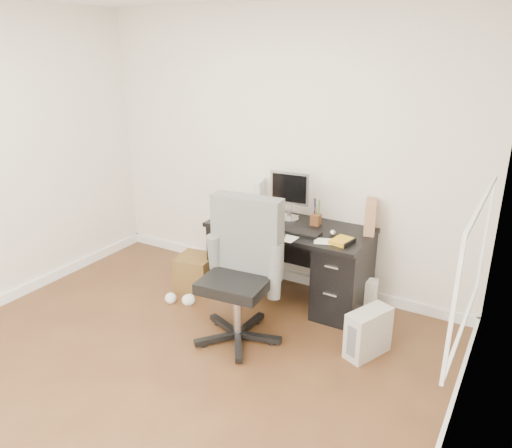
{
  "coord_description": "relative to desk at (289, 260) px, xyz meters",
  "views": [
    {
      "loc": [
        2.22,
        -2.26,
        2.38
      ],
      "look_at": [
        0.2,
        1.2,
        0.89
      ],
      "focal_mm": 35.0,
      "sensor_mm": 36.0,
      "label": 1
    }
  ],
  "objects": [
    {
      "name": "room_shell",
      "position": [
        -0.27,
        -1.62,
        1.26
      ],
      "size": [
        4.02,
        4.02,
        2.71
      ],
      "color": "silver",
      "rests_on": "ground"
    },
    {
      "name": "pen_cup",
      "position": [
        0.2,
        0.13,
        0.48
      ],
      "size": [
        0.11,
        0.11,
        0.25
      ],
      "primitive_type": null,
      "rotation": [
        0.0,
        0.0,
        0.02
      ],
      "color": "brown",
      "rests_on": "desk"
    },
    {
      "name": "ground",
      "position": [
        -0.3,
        -1.65,
        -0.4
      ],
      "size": [
        4.0,
        4.0,
        0.0
      ],
      "primitive_type": "plane",
      "color": "#482A17",
      "rests_on": "ground"
    },
    {
      "name": "desk",
      "position": [
        0.0,
        0.0,
        0.0
      ],
      "size": [
        1.5,
        0.7,
        0.75
      ],
      "color": "black",
      "rests_on": "ground"
    },
    {
      "name": "pc_tower",
      "position": [
        0.97,
        -0.52,
        -0.2
      ],
      "size": [
        0.31,
        0.43,
        0.39
      ],
      "primitive_type": "cube",
      "rotation": [
        0.0,
        0.0,
        -0.39
      ],
      "color": "#A9A399",
      "rests_on": "ground"
    },
    {
      "name": "desk_printer",
      "position": [
        -0.51,
        -0.27,
        -0.3
      ],
      "size": [
        0.34,
        0.28,
        0.2
      ],
      "primitive_type": "cube",
      "rotation": [
        0.0,
        0.0,
        0.01
      ],
      "color": "slate",
      "rests_on": "ground"
    },
    {
      "name": "magazine_file",
      "position": [
        0.69,
        0.21,
        0.5
      ],
      "size": [
        0.19,
        0.27,
        0.29
      ],
      "primitive_type": "cube",
      "rotation": [
        0.0,
        0.0,
        0.26
      ],
      "color": "#916846",
      "rests_on": "desk"
    },
    {
      "name": "shopping_bag",
      "position": [
        0.72,
        0.08,
        -0.23
      ],
      "size": [
        0.28,
        0.23,
        0.34
      ],
      "primitive_type": "cube",
      "rotation": [
        0.0,
        0.0,
        0.24
      ],
      "color": "white",
      "rests_on": "ground"
    },
    {
      "name": "office_chair",
      "position": [
        -0.04,
        -0.87,
        0.2
      ],
      "size": [
        0.74,
        0.74,
        1.21
      ],
      "primitive_type": null,
      "rotation": [
        0.0,
        0.0,
        0.09
      ],
      "color": "#4C4F4C",
      "rests_on": "ground"
    },
    {
      "name": "lcd_monitor",
      "position": [
        -0.08,
        0.13,
        0.59
      ],
      "size": [
        0.4,
        0.26,
        0.48
      ],
      "primitive_type": null,
      "rotation": [
        0.0,
        0.0,
        0.1
      ],
      "color": "silver",
      "rests_on": "desk"
    },
    {
      "name": "travel_mug",
      "position": [
        -0.69,
        -0.03,
        0.44
      ],
      "size": [
        0.09,
        0.09,
        0.19
      ],
      "primitive_type": "cylinder",
      "rotation": [
        0.0,
        0.0,
        -0.04
      ],
      "color": "navy",
      "rests_on": "desk"
    },
    {
      "name": "wicker_basket",
      "position": [
        -0.9,
        -0.29,
        -0.23
      ],
      "size": [
        0.4,
        0.4,
        0.34
      ],
      "primitive_type": "cube",
      "rotation": [
        0.0,
        0.0,
        0.17
      ],
      "color": "#4C3416",
      "rests_on": "ground"
    },
    {
      "name": "keyboard",
      "position": [
        0.14,
        -0.13,
        0.36
      ],
      "size": [
        0.42,
        0.15,
        0.02
      ],
      "primitive_type": "cube",
      "rotation": [
        0.0,
        0.0,
        -0.02
      ],
      "color": "black",
      "rests_on": "desk"
    },
    {
      "name": "white_binder",
      "position": [
        -0.46,
        0.24,
        0.51
      ],
      "size": [
        0.19,
        0.3,
        0.32
      ],
      "primitive_type": "cube",
      "rotation": [
        0.0,
        0.0,
        0.25
      ],
      "color": "silver",
      "rests_on": "desk"
    },
    {
      "name": "computer_mouse",
      "position": [
        0.44,
        -0.05,
        0.38
      ],
      "size": [
        0.07,
        0.07,
        0.06
      ],
      "primitive_type": "sphere",
      "rotation": [
        0.0,
        0.0,
        0.25
      ],
      "color": "silver",
      "rests_on": "desk"
    },
    {
      "name": "yellow_book",
      "position": [
        0.57,
        -0.16,
        0.37
      ],
      "size": [
        0.19,
        0.22,
        0.03
      ],
      "primitive_type": "cube",
      "rotation": [
        0.0,
        0.0,
        -0.18
      ],
      "color": "gold",
      "rests_on": "desk"
    },
    {
      "name": "loose_papers",
      "position": [
        -0.2,
        -0.05,
        0.35
      ],
      "size": [
        1.1,
        0.6,
        0.0
      ],
      "primitive_type": null,
      "color": "white",
      "rests_on": "desk"
    },
    {
      "name": "paper_remote",
      "position": [
        0.09,
        -0.3,
        0.36
      ],
      "size": [
        0.22,
        0.18,
        0.02
      ],
      "primitive_type": null,
      "rotation": [
        0.0,
        0.0,
        -0.03
      ],
      "color": "white",
      "rests_on": "desk"
    }
  ]
}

